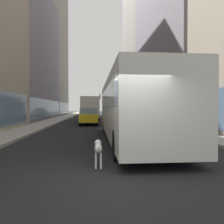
# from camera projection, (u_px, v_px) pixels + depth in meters

# --- Properties ---
(ground_plane) EXTENTS (120.00, 120.00, 0.00)m
(ground_plane) POSITION_uv_depth(u_px,v_px,m) (98.00, 117.00, 40.17)
(ground_plane) COLOR black
(sidewalk_left) EXTENTS (2.40, 110.00, 0.15)m
(sidewalk_left) POSITION_uv_depth(u_px,v_px,m) (67.00, 116.00, 39.71)
(sidewalk_left) COLOR #9E9991
(sidewalk_left) RESTS_ON ground
(sidewalk_right) EXTENTS (2.40, 110.00, 0.15)m
(sidewalk_right) POSITION_uv_depth(u_px,v_px,m) (128.00, 116.00, 40.64)
(sidewalk_right) COLOR gray
(sidewalk_right) RESTS_ON ground
(building_left_mid) EXTENTS (9.26, 20.44, 18.95)m
(building_left_mid) POSITION_uv_depth(u_px,v_px,m) (15.00, 53.00, 30.79)
(building_left_mid) COLOR slate
(building_left_mid) RESTS_ON ground
(building_left_far) EXTENTS (8.57, 16.56, 31.38)m
(building_left_far) POSITION_uv_depth(u_px,v_px,m) (45.00, 47.00, 49.88)
(building_left_far) COLOR gray
(building_left_far) RESTS_ON ground
(building_right_mid) EXTENTS (10.57, 21.04, 22.92)m
(building_right_mid) POSITION_uv_depth(u_px,v_px,m) (190.00, 34.00, 28.58)
(building_right_mid) COLOR slate
(building_right_mid) RESTS_ON ground
(building_right_far) EXTENTS (8.71, 22.38, 37.59)m
(building_right_far) POSITION_uv_depth(u_px,v_px,m) (146.00, 37.00, 52.45)
(building_right_far) COLOR gray
(building_right_far) RESTS_ON ground
(transit_bus) EXTENTS (2.78, 11.53, 3.05)m
(transit_bus) POSITION_uv_depth(u_px,v_px,m) (131.00, 106.00, 11.16)
(transit_bus) COLOR silver
(transit_bus) RESTS_ON ground
(car_blue_hatchback) EXTENTS (1.71, 4.71, 1.62)m
(car_blue_hatchback) POSITION_uv_depth(u_px,v_px,m) (116.00, 113.00, 35.14)
(car_blue_hatchback) COLOR #4C6BB7
(car_blue_hatchback) RESTS_ON ground
(car_yellow_taxi) EXTENTS (1.76, 4.15, 1.62)m
(car_yellow_taxi) POSITION_uv_depth(u_px,v_px,m) (89.00, 116.00, 21.43)
(car_yellow_taxi) COLOR yellow
(car_yellow_taxi) RESTS_ON ground
(car_red_coupe) EXTENTS (1.83, 4.09, 1.62)m
(car_red_coupe) POSITION_uv_depth(u_px,v_px,m) (113.00, 116.00, 22.29)
(car_red_coupe) COLOR red
(car_red_coupe) RESTS_ON ground
(car_white_van) EXTENTS (1.80, 4.24, 1.62)m
(car_white_van) POSITION_uv_depth(u_px,v_px,m) (84.00, 112.00, 45.69)
(car_white_van) COLOR silver
(car_white_van) RESTS_ON ground
(box_truck) EXTENTS (2.30, 7.50, 3.05)m
(box_truck) POSITION_uv_depth(u_px,v_px,m) (90.00, 108.00, 29.26)
(box_truck) COLOR silver
(box_truck) RESTS_ON ground
(dalmatian_dog) EXTENTS (0.22, 0.96, 0.72)m
(dalmatian_dog) POSITION_uv_depth(u_px,v_px,m) (98.00, 148.00, 6.23)
(dalmatian_dog) COLOR white
(dalmatian_dog) RESTS_ON ground
(pedestrian_with_handbag) EXTENTS (0.45, 0.34, 1.69)m
(pedestrian_with_handbag) POSITION_uv_depth(u_px,v_px,m) (181.00, 118.00, 14.70)
(pedestrian_with_handbag) COLOR #1E1E2D
(pedestrian_with_handbag) RESTS_ON sidewalk_right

